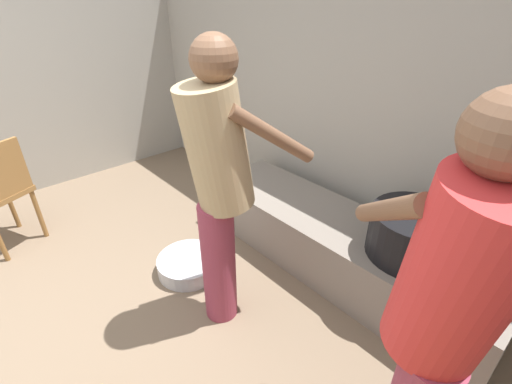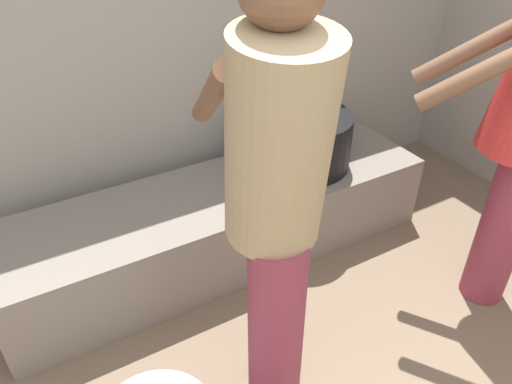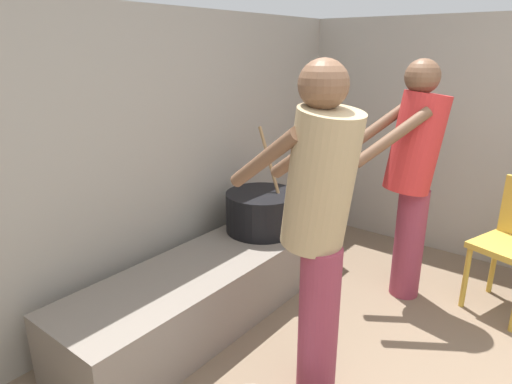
% 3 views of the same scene
% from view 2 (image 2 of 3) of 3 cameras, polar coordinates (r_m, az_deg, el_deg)
% --- Properties ---
extents(block_enclosure_rear, '(5.07, 0.20, 1.94)m').
position_cam_2_polar(block_enclosure_rear, '(2.53, -19.68, 13.63)').
color(block_enclosure_rear, '#9E998E').
rests_on(block_enclosure_rear, ground_plane).
extents(hearth_ledge, '(2.22, 0.60, 0.41)m').
position_cam_2_polar(hearth_ledge, '(2.56, -3.96, -3.63)').
color(hearth_ledge, slate).
rests_on(hearth_ledge, ground_plane).
extents(cooking_pot_main, '(0.52, 0.52, 0.74)m').
position_cam_2_polar(cooking_pot_main, '(2.61, 5.43, 6.16)').
color(cooking_pot_main, black).
rests_on(cooking_pot_main, hearth_ledge).
extents(cook_in_tan_shirt, '(0.47, 0.74, 1.65)m').
position_cam_2_polar(cook_in_tan_shirt, '(1.44, 2.42, -0.51)').
color(cook_in_tan_shirt, '#8C3347').
rests_on(cook_in_tan_shirt, ground_plane).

